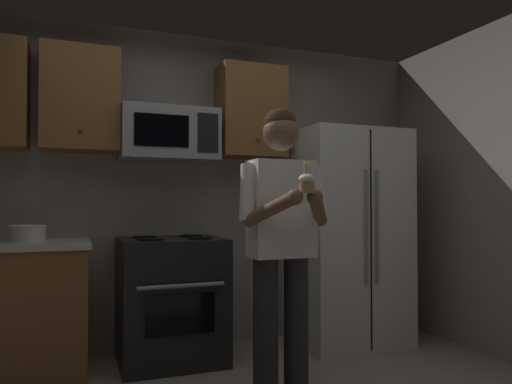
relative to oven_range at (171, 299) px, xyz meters
name	(u,v)px	position (x,y,z in m)	size (l,w,h in m)	color
wall_back	(180,190)	(0.15, 0.39, 0.84)	(4.40, 0.10, 2.60)	gray
oven_range	(171,299)	(0.00, 0.00, 0.00)	(0.76, 0.70, 0.93)	black
microwave	(169,135)	(0.00, 0.12, 1.26)	(0.74, 0.41, 0.40)	#9EA0A5
refrigerator	(346,236)	(1.50, -0.04, 0.44)	(0.90, 0.75, 1.80)	white
cabinet_row_upper	(91,101)	(-0.57, 0.17, 1.49)	(2.78, 0.36, 0.76)	brown
bowl_large_white	(27,233)	(-0.99, 0.05, 0.52)	(0.25, 0.25, 0.11)	white
person	(282,235)	(0.47, -0.97, 0.53)	(0.60, 0.48, 1.76)	#262628
cupcake	(307,183)	(0.47, -1.30, 0.83)	(0.09, 0.09, 0.17)	#A87F56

